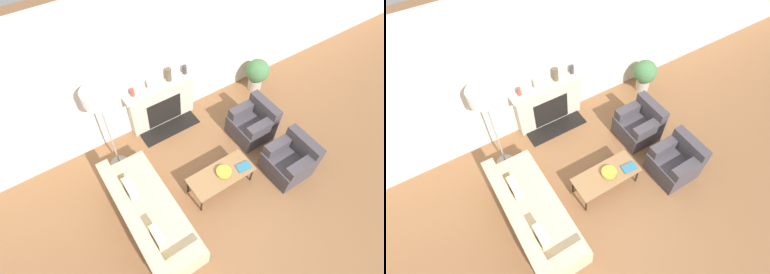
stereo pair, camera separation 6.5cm
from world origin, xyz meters
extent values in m
plane|color=brown|center=(0.00, 0.00, 0.00)|extent=(18.00, 18.00, 0.00)
cube|color=silver|center=(0.00, 2.41, 1.45)|extent=(18.00, 0.06, 2.90)
cube|color=beige|center=(0.20, 2.28, 0.48)|extent=(1.37, 0.20, 0.97)
cube|color=black|center=(0.20, 2.20, 0.35)|extent=(0.75, 0.04, 0.63)
cube|color=black|center=(0.20, 2.00, 0.01)|extent=(1.23, 0.40, 0.02)
cube|color=beige|center=(0.20, 2.25, 0.99)|extent=(1.49, 0.28, 0.05)
cube|color=#CCB78E|center=(-1.06, 0.40, 0.22)|extent=(0.82, 2.03, 0.44)
cube|color=#CCB78E|center=(-1.37, 0.40, 0.63)|extent=(0.20, 2.03, 0.37)
cube|color=#CCB78E|center=(-1.06, -0.51, 0.52)|extent=(0.75, 0.22, 0.15)
cube|color=#CCB78E|center=(-1.06, 1.30, 0.52)|extent=(0.75, 0.22, 0.15)
cube|color=beige|center=(-1.18, -0.06, 0.58)|extent=(0.12, 0.32, 0.28)
cube|color=beige|center=(-1.18, 0.86, 0.58)|extent=(0.12, 0.32, 0.28)
cube|color=#423D42|center=(1.48, -0.03, 0.21)|extent=(0.72, 0.73, 0.41)
cube|color=#423D42|center=(1.76, -0.03, 0.59)|extent=(0.18, 0.73, 0.36)
cube|color=#423D42|center=(1.48, 0.24, 0.51)|extent=(0.65, 0.18, 0.19)
cube|color=#423D42|center=(1.48, -0.31, 0.51)|extent=(0.65, 0.18, 0.19)
cube|color=#423D42|center=(1.48, 0.99, 0.21)|extent=(0.72, 0.73, 0.41)
cube|color=#423D42|center=(1.76, 0.99, 0.59)|extent=(0.18, 0.73, 0.36)
cube|color=#423D42|center=(1.48, 1.27, 0.51)|extent=(0.65, 0.18, 0.19)
cube|color=#423D42|center=(1.48, 0.72, 0.51)|extent=(0.65, 0.18, 0.19)
cube|color=olive|center=(0.27, 0.36, 0.39)|extent=(1.16, 0.50, 0.03)
cylinder|color=black|center=(-0.27, 0.15, 0.19)|extent=(0.03, 0.03, 0.37)
cylinder|color=black|center=(0.81, 0.15, 0.19)|extent=(0.03, 0.03, 0.37)
cylinder|color=black|center=(-0.27, 0.58, 0.19)|extent=(0.03, 0.03, 0.37)
cylinder|color=black|center=(0.81, 0.58, 0.19)|extent=(0.03, 0.03, 0.37)
cylinder|color=gold|center=(0.32, 0.35, 0.41)|extent=(0.09, 0.09, 0.02)
cylinder|color=gold|center=(0.32, 0.35, 0.44)|extent=(0.26, 0.26, 0.05)
cube|color=teal|center=(0.68, 0.27, 0.42)|extent=(0.27, 0.18, 0.02)
cylinder|color=gray|center=(-1.05, 1.78, 0.01)|extent=(0.33, 0.33, 0.03)
cylinder|color=gray|center=(-1.05, 1.78, 0.87)|extent=(0.03, 0.03, 1.68)
cylinder|color=white|center=(-1.05, 1.78, 1.78)|extent=(0.44, 0.44, 0.23)
cylinder|color=brown|center=(-0.35, 2.28, 1.10)|extent=(0.08, 0.08, 0.16)
cylinder|color=beige|center=(0.01, 2.28, 1.11)|extent=(0.13, 0.13, 0.19)
cylinder|color=brown|center=(0.40, 2.28, 1.15)|extent=(0.11, 0.11, 0.26)
cylinder|color=#3D383D|center=(0.76, 2.28, 1.11)|extent=(0.08, 0.08, 0.18)
cylinder|color=#B2A899|center=(2.47, 2.00, 0.13)|extent=(0.30, 0.30, 0.26)
sphere|color=#477A47|center=(2.47, 2.00, 0.49)|extent=(0.52, 0.52, 0.52)
camera|label=1|loc=(-1.57, -1.55, 4.83)|focal=28.00mm
camera|label=2|loc=(-1.51, -1.58, 4.83)|focal=28.00mm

